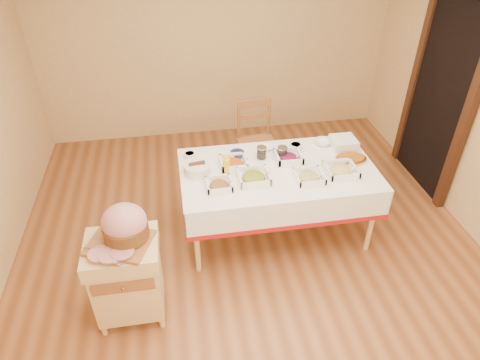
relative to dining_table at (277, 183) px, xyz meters
name	(u,v)px	position (x,y,z in m)	size (l,w,h in m)	color
room_shell	(254,137)	(-0.30, -0.30, 0.70)	(5.00, 5.00, 5.00)	brown
doorway	(441,93)	(1.90, 0.60, 0.51)	(0.09, 1.10, 2.20)	black
dining_table	(277,183)	(0.00, 0.00, 0.00)	(1.82, 1.02, 0.76)	#E3C17D
butcher_cart	(127,275)	(-1.39, -0.79, -0.16)	(0.55, 0.47, 0.78)	#E3C17D
dining_chair	(257,141)	(0.00, 0.98, -0.11)	(0.46, 0.44, 0.94)	#955B31
ham_on_board	(124,227)	(-1.35, -0.76, 0.31)	(0.47, 0.45, 0.31)	#955B31
serving_dish_a	(219,185)	(-0.58, -0.20, 0.19)	(0.23, 0.22, 0.10)	white
serving_dish_b	(254,177)	(-0.26, -0.15, 0.20)	(0.28, 0.28, 0.11)	white
serving_dish_c	(309,177)	(0.23, -0.22, 0.19)	(0.25, 0.25, 0.10)	white
serving_dish_d	(341,170)	(0.55, -0.17, 0.20)	(0.28, 0.28, 0.10)	white
serving_dish_e	(234,163)	(-0.40, 0.10, 0.20)	(0.26, 0.25, 0.12)	white
serving_dish_f	(288,157)	(0.13, 0.12, 0.20)	(0.25, 0.24, 0.12)	white
small_bowl_left	(190,155)	(-0.80, 0.33, 0.19)	(0.11, 0.11, 0.05)	white
small_bowl_mid	(237,154)	(-0.34, 0.26, 0.19)	(0.14, 0.14, 0.06)	navy
small_bowl_right	(296,146)	(0.25, 0.31, 0.20)	(0.12, 0.12, 0.06)	white
bowl_white_imported	(266,148)	(-0.04, 0.36, 0.18)	(0.13, 0.13, 0.03)	white
bowl_small_imported	(323,142)	(0.55, 0.36, 0.19)	(0.16, 0.16, 0.05)	white
preserve_jar_left	(261,153)	(-0.12, 0.21, 0.22)	(0.10, 0.10, 0.12)	silver
preserve_jar_right	(282,154)	(0.08, 0.16, 0.22)	(0.10, 0.10, 0.13)	silver
mustard_bottle	(226,166)	(-0.48, 0.00, 0.25)	(0.06, 0.06, 0.20)	yellow
bread_basket	(197,169)	(-0.75, 0.06, 0.21)	(0.25, 0.25, 0.11)	white
plate_stack	(343,143)	(0.73, 0.26, 0.21)	(0.24, 0.24, 0.10)	white
brass_platter	(351,159)	(0.72, 0.02, 0.18)	(0.30, 0.22, 0.04)	#B87F34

